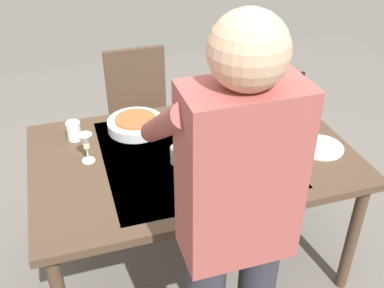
% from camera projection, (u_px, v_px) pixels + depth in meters
% --- Properties ---
extents(ground_plane, '(6.00, 6.00, 0.00)m').
position_uv_depth(ground_plane, '(192.00, 256.00, 2.68)').
color(ground_plane, '#66605B').
extents(dining_table, '(1.57, 1.01, 0.74)m').
position_uv_depth(dining_table, '(192.00, 163.00, 2.31)').
color(dining_table, '#4C3828').
rests_on(dining_table, ground_plane).
extents(chair_near, '(0.40, 0.40, 0.91)m').
position_uv_depth(chair_near, '(140.00, 109.00, 3.08)').
color(chair_near, '#352114').
rests_on(chair_near, ground_plane).
extents(person_server, '(0.42, 0.61, 1.69)m').
position_uv_depth(person_server, '(234.00, 225.00, 1.52)').
color(person_server, '#2D2D38').
rests_on(person_server, ground_plane).
extents(wine_bottle, '(0.07, 0.07, 0.30)m').
position_uv_depth(wine_bottle, '(298.00, 104.00, 2.47)').
color(wine_bottle, black).
rests_on(wine_bottle, dining_table).
extents(wine_glass_left, '(0.07, 0.07, 0.15)m').
position_uv_depth(wine_glass_left, '(204.00, 184.00, 1.90)').
color(wine_glass_left, white).
rests_on(wine_glass_left, dining_table).
extents(wine_glass_right, '(0.07, 0.07, 0.15)m').
position_uv_depth(wine_glass_right, '(86.00, 143.00, 2.16)').
color(wine_glass_right, white).
rests_on(wine_glass_right, dining_table).
extents(water_cup_near_left, '(0.07, 0.07, 0.10)m').
position_uv_depth(water_cup_near_left, '(273.00, 101.00, 2.63)').
color(water_cup_near_left, silver).
rests_on(water_cup_near_left, dining_table).
extents(water_cup_near_right, '(0.07, 0.07, 0.09)m').
position_uv_depth(water_cup_near_right, '(283.00, 154.00, 2.19)').
color(water_cup_near_right, silver).
rests_on(water_cup_near_right, dining_table).
extents(water_cup_far_left, '(0.07, 0.07, 0.10)m').
position_uv_depth(water_cup_far_left, '(74.00, 131.00, 2.35)').
color(water_cup_far_left, silver).
rests_on(water_cup_far_left, dining_table).
extents(water_cup_far_right, '(0.07, 0.07, 0.09)m').
position_uv_depth(water_cup_far_right, '(178.00, 155.00, 2.18)').
color(water_cup_far_right, silver).
rests_on(water_cup_far_right, dining_table).
extents(serving_bowl_pasta, '(0.30, 0.30, 0.07)m').
position_uv_depth(serving_bowl_pasta, '(136.00, 124.00, 2.45)').
color(serving_bowl_pasta, silver).
rests_on(serving_bowl_pasta, dining_table).
extents(dinner_plate_near, '(0.23, 0.23, 0.01)m').
position_uv_depth(dinner_plate_near, '(320.00, 147.00, 2.30)').
color(dinner_plate_near, silver).
rests_on(dinner_plate_near, dining_table).
extents(table_knife, '(0.05, 0.20, 0.00)m').
position_uv_depth(table_knife, '(272.00, 142.00, 2.35)').
color(table_knife, silver).
rests_on(table_knife, dining_table).
extents(table_fork, '(0.05, 0.18, 0.00)m').
position_uv_depth(table_fork, '(226.00, 134.00, 2.41)').
color(table_fork, silver).
rests_on(table_fork, dining_table).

